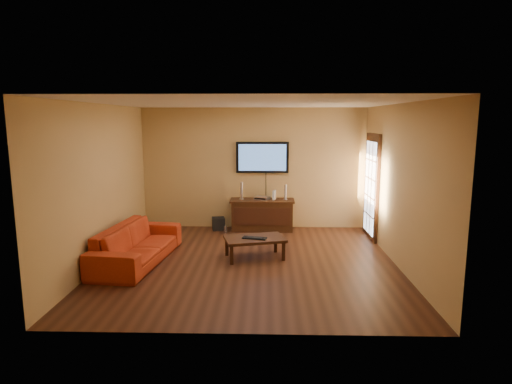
{
  "coord_description": "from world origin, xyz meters",
  "views": [
    {
      "loc": [
        0.31,
        -7.07,
        2.43
      ],
      "look_at": [
        0.1,
        0.8,
        1.1
      ],
      "focal_mm": 30.0,
      "sensor_mm": 36.0,
      "label": 1
    }
  ],
  "objects_px": {
    "speaker_right": "(285,193)",
    "keyboard": "(255,238)",
    "television": "(262,157)",
    "game_console": "(274,195)",
    "bottle": "(225,229)",
    "sofa": "(137,238)",
    "coffee_table": "(255,240)",
    "av_receiver": "(262,198)",
    "media_console": "(262,215)",
    "speaker_left": "(242,191)",
    "subwoofer": "(218,223)"
  },
  "relations": [
    {
      "from": "sofa",
      "to": "keyboard",
      "type": "height_order",
      "value": "sofa"
    },
    {
      "from": "coffee_table",
      "to": "television",
      "type": "bearing_deg",
      "value": 87.23
    },
    {
      "from": "coffee_table",
      "to": "subwoofer",
      "type": "bearing_deg",
      "value": 113.71
    },
    {
      "from": "coffee_table",
      "to": "game_console",
      "type": "bearing_deg",
      "value": 79.27
    },
    {
      "from": "subwoofer",
      "to": "keyboard",
      "type": "distance_m",
      "value": 2.24
    },
    {
      "from": "coffee_table",
      "to": "subwoofer",
      "type": "height_order",
      "value": "coffee_table"
    },
    {
      "from": "bottle",
      "to": "speaker_right",
      "type": "bearing_deg",
      "value": 12.92
    },
    {
      "from": "subwoofer",
      "to": "coffee_table",
      "type": "bearing_deg",
      "value": -78.02
    },
    {
      "from": "sofa",
      "to": "coffee_table",
      "type": "bearing_deg",
      "value": -76.03
    },
    {
      "from": "media_console",
      "to": "sofa",
      "type": "height_order",
      "value": "sofa"
    },
    {
      "from": "game_console",
      "to": "bottle",
      "type": "relative_size",
      "value": 1.15
    },
    {
      "from": "television",
      "to": "game_console",
      "type": "relative_size",
      "value": 5.59
    },
    {
      "from": "av_receiver",
      "to": "bottle",
      "type": "xyz_separation_m",
      "value": [
        -0.79,
        -0.31,
        -0.64
      ]
    },
    {
      "from": "coffee_table",
      "to": "av_receiver",
      "type": "relative_size",
      "value": 3.72
    },
    {
      "from": "game_console",
      "to": "speaker_left",
      "type": "bearing_deg",
      "value": -168.07
    },
    {
      "from": "coffee_table",
      "to": "speaker_left",
      "type": "bearing_deg",
      "value": 99.9
    },
    {
      "from": "television",
      "to": "bottle",
      "type": "xyz_separation_m",
      "value": [
        -0.79,
        -0.53,
        -1.52
      ]
    },
    {
      "from": "keyboard",
      "to": "bottle",
      "type": "bearing_deg",
      "value": 111.56
    },
    {
      "from": "coffee_table",
      "to": "bottle",
      "type": "distance_m",
      "value": 1.83
    },
    {
      "from": "game_console",
      "to": "subwoofer",
      "type": "relative_size",
      "value": 0.77
    },
    {
      "from": "media_console",
      "to": "keyboard",
      "type": "xyz_separation_m",
      "value": [
        -0.11,
        -2.04,
        0.04
      ]
    },
    {
      "from": "television",
      "to": "coffee_table",
      "type": "xyz_separation_m",
      "value": [
        -0.11,
        -2.2,
        -1.28
      ]
    },
    {
      "from": "speaker_right",
      "to": "subwoofer",
      "type": "distance_m",
      "value": 1.65
    },
    {
      "from": "coffee_table",
      "to": "bottle",
      "type": "relative_size",
      "value": 6.37
    },
    {
      "from": "television",
      "to": "keyboard",
      "type": "xyz_separation_m",
      "value": [
        -0.11,
        -2.27,
        -1.22
      ]
    },
    {
      "from": "speaker_left",
      "to": "television",
      "type": "bearing_deg",
      "value": 23.06
    },
    {
      "from": "speaker_left",
      "to": "keyboard",
      "type": "distance_m",
      "value": 2.15
    },
    {
      "from": "speaker_left",
      "to": "subwoofer",
      "type": "relative_size",
      "value": 1.42
    },
    {
      "from": "television",
      "to": "keyboard",
      "type": "relative_size",
      "value": 2.61
    },
    {
      "from": "media_console",
      "to": "speaker_left",
      "type": "height_order",
      "value": "speaker_left"
    },
    {
      "from": "sofa",
      "to": "av_receiver",
      "type": "relative_size",
      "value": 7.07
    },
    {
      "from": "coffee_table",
      "to": "sofa",
      "type": "bearing_deg",
      "value": -172.39
    },
    {
      "from": "coffee_table",
      "to": "keyboard",
      "type": "xyz_separation_m",
      "value": [
        -0.0,
        -0.06,
        0.06
      ]
    },
    {
      "from": "speaker_left",
      "to": "media_console",
      "type": "bearing_deg",
      "value": -4.13
    },
    {
      "from": "television",
      "to": "sofa",
      "type": "bearing_deg",
      "value": -130.61
    },
    {
      "from": "game_console",
      "to": "bottle",
      "type": "distance_m",
      "value": 1.31
    },
    {
      "from": "game_console",
      "to": "bottle",
      "type": "xyz_separation_m",
      "value": [
        -1.06,
        -0.29,
        -0.71
      ]
    },
    {
      "from": "keyboard",
      "to": "coffee_table",
      "type": "bearing_deg",
      "value": 89.11
    },
    {
      "from": "media_console",
      "to": "television",
      "type": "bearing_deg",
      "value": 90.0
    },
    {
      "from": "av_receiver",
      "to": "subwoofer",
      "type": "bearing_deg",
      "value": -155.63
    },
    {
      "from": "sofa",
      "to": "speaker_right",
      "type": "distance_m",
      "value": 3.49
    },
    {
      "from": "media_console",
      "to": "coffee_table",
      "type": "distance_m",
      "value": 1.98
    },
    {
      "from": "coffee_table",
      "to": "keyboard",
      "type": "relative_size",
      "value": 2.58
    },
    {
      "from": "media_console",
      "to": "speaker_left",
      "type": "bearing_deg",
      "value": 175.87
    },
    {
      "from": "game_console",
      "to": "sofa",
      "type": "bearing_deg",
      "value": -121.48
    },
    {
      "from": "television",
      "to": "av_receiver",
      "type": "height_order",
      "value": "television"
    },
    {
      "from": "television",
      "to": "subwoofer",
      "type": "relative_size",
      "value": 4.31
    },
    {
      "from": "coffee_table",
      "to": "speaker_right",
      "type": "distance_m",
      "value": 2.14
    },
    {
      "from": "speaker_right",
      "to": "keyboard",
      "type": "height_order",
      "value": "speaker_right"
    },
    {
      "from": "speaker_left",
      "to": "game_console",
      "type": "xyz_separation_m",
      "value": [
        0.72,
        -0.04,
        -0.07
      ]
    }
  ]
}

